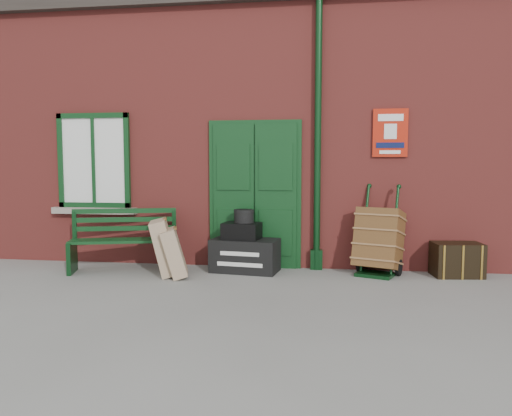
% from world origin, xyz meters
% --- Properties ---
extents(ground, '(80.00, 80.00, 0.00)m').
position_xyz_m(ground, '(0.00, 0.00, 0.00)').
color(ground, gray).
rests_on(ground, ground).
extents(station_building, '(10.30, 4.30, 4.36)m').
position_xyz_m(station_building, '(-0.00, 3.49, 2.16)').
color(station_building, '#9D3832').
rests_on(station_building, ground).
extents(bench, '(1.62, 0.88, 0.96)m').
position_xyz_m(bench, '(-2.21, 0.96, 0.48)').
color(bench, '#0E3616').
rests_on(bench, ground).
extents(houdini_trunk, '(1.04, 0.66, 0.49)m').
position_xyz_m(houdini_trunk, '(-0.40, 1.13, 0.24)').
color(houdini_trunk, black).
rests_on(houdini_trunk, ground).
extents(strongbox, '(0.58, 0.46, 0.24)m').
position_xyz_m(strongbox, '(-0.45, 1.13, 0.61)').
color(strongbox, black).
rests_on(strongbox, houdini_trunk).
extents(hatbox, '(0.33, 0.33, 0.19)m').
position_xyz_m(hatbox, '(-0.42, 1.16, 0.83)').
color(hatbox, black).
rests_on(hatbox, strongbox).
extents(suitcase_back, '(0.54, 0.65, 0.82)m').
position_xyz_m(suitcase_back, '(-1.51, 0.72, 0.41)').
color(suitcase_back, tan).
rests_on(suitcase_back, ground).
extents(suitcase_front, '(0.50, 0.59, 0.70)m').
position_xyz_m(suitcase_front, '(-1.33, 0.62, 0.35)').
color(suitcase_front, tan).
rests_on(suitcase_front, ground).
extents(porter_trolley, '(0.82, 0.85, 1.28)m').
position_xyz_m(porter_trolley, '(1.55, 1.23, 0.49)').
color(porter_trolley, black).
rests_on(porter_trolley, ground).
extents(dark_trunk, '(0.71, 0.51, 0.48)m').
position_xyz_m(dark_trunk, '(2.64, 1.25, 0.24)').
color(dark_trunk, black).
rests_on(dark_trunk, ground).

